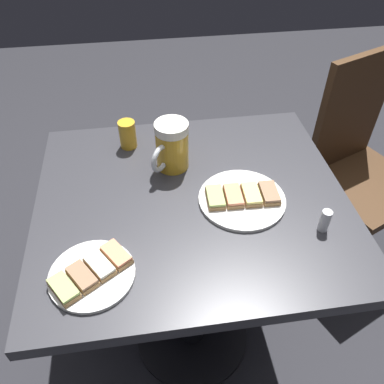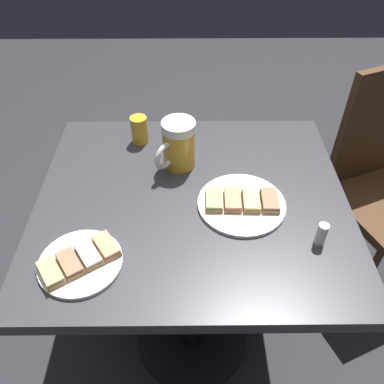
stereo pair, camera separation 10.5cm
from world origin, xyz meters
TOP-DOWN VIEW (x-y plane):
  - ground_plane at (0.00, 0.00)m, footprint 6.00×6.00m
  - cafe_table at (0.00, 0.00)m, footprint 0.84×0.75m
  - plate_near at (-0.13, 0.03)m, footprint 0.23×0.23m
  - plate_far at (0.26, 0.22)m, footprint 0.19×0.19m
  - beer_mug at (0.04, -0.14)m, footprint 0.12×0.13m
  - beer_glass_small at (0.16, -0.26)m, footprint 0.05×0.05m
  - salt_shaker at (-0.31, 0.16)m, footprint 0.03×0.03m
  - cafe_chair at (-0.73, -0.38)m, footprint 0.50×0.50m

SIDE VIEW (x-z plane):
  - ground_plane at x=0.00m, z-range 0.00..0.00m
  - cafe_chair at x=-0.73m, z-range 0.06..0.99m
  - cafe_table at x=0.00m, z-range 0.23..1.01m
  - plate_near at x=-0.13m, z-range 0.77..0.80m
  - plate_far at x=0.26m, z-range 0.77..0.80m
  - salt_shaker at x=-0.31m, z-range 0.78..0.84m
  - beer_glass_small at x=0.16m, z-range 0.78..0.86m
  - beer_mug at x=0.04m, z-range 0.78..0.92m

